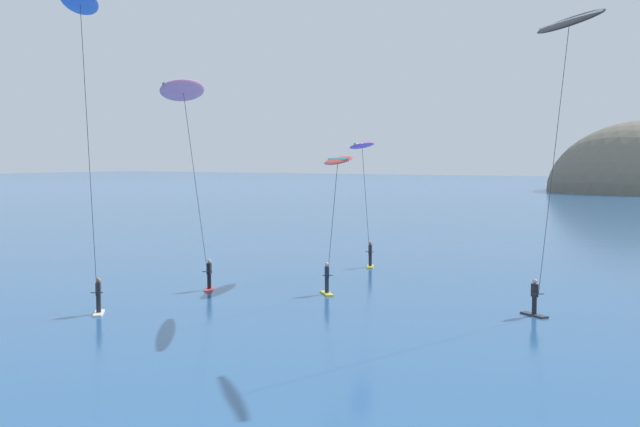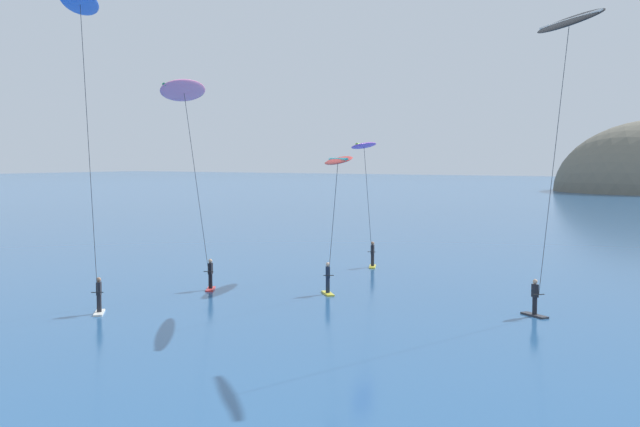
{
  "view_description": "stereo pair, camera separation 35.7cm",
  "coord_description": "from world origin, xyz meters",
  "px_view_note": "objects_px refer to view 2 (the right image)",
  "views": [
    {
      "loc": [
        11.34,
        -7.3,
        7.28
      ],
      "look_at": [
        -8.32,
        24.3,
        4.67
      ],
      "focal_mm": 45.0,
      "sensor_mm": 36.0,
      "label": 1
    },
    {
      "loc": [
        11.65,
        -7.11,
        7.28
      ],
      "look_at": [
        -8.32,
        24.3,
        4.67
      ],
      "focal_mm": 45.0,
      "sensor_mm": 36.0,
      "label": 2
    }
  ],
  "objects_px": {
    "kitesurfer_red": "(337,172)",
    "kitesurfer_purple": "(365,156)",
    "kitesurfer_pink": "(186,105)",
    "kitesurfer_blue": "(82,30)",
    "kitesurfer_black": "(566,48)"
  },
  "relations": [
    {
      "from": "kitesurfer_black",
      "to": "kitesurfer_purple",
      "type": "relative_size",
      "value": 1.62
    },
    {
      "from": "kitesurfer_purple",
      "to": "kitesurfer_red",
      "type": "xyz_separation_m",
      "value": [
        4.33,
        -10.47,
        -0.77
      ]
    },
    {
      "from": "kitesurfer_purple",
      "to": "kitesurfer_red",
      "type": "height_order",
      "value": "kitesurfer_purple"
    },
    {
      "from": "kitesurfer_pink",
      "to": "kitesurfer_red",
      "type": "xyz_separation_m",
      "value": [
        6.94,
        2.96,
        -3.28
      ]
    },
    {
      "from": "kitesurfer_blue",
      "to": "kitesurfer_red",
      "type": "xyz_separation_m",
      "value": [
        7.02,
        9.37,
        -6.11
      ]
    },
    {
      "from": "kitesurfer_black",
      "to": "kitesurfer_purple",
      "type": "height_order",
      "value": "kitesurfer_black"
    },
    {
      "from": "kitesurfer_black",
      "to": "kitesurfer_purple",
      "type": "bearing_deg",
      "value": 148.57
    },
    {
      "from": "kitesurfer_red",
      "to": "kitesurfer_purple",
      "type": "bearing_deg",
      "value": 112.47
    },
    {
      "from": "kitesurfer_blue",
      "to": "kitesurfer_red",
      "type": "height_order",
      "value": "kitesurfer_blue"
    },
    {
      "from": "kitesurfer_blue",
      "to": "kitesurfer_black",
      "type": "bearing_deg",
      "value": 31.74
    },
    {
      "from": "kitesurfer_blue",
      "to": "kitesurfer_black",
      "type": "height_order",
      "value": "kitesurfer_blue"
    },
    {
      "from": "kitesurfer_pink",
      "to": "kitesurfer_blue",
      "type": "xyz_separation_m",
      "value": [
        -0.08,
        -6.4,
        2.83
      ]
    },
    {
      "from": "kitesurfer_pink",
      "to": "kitesurfer_red",
      "type": "height_order",
      "value": "kitesurfer_pink"
    },
    {
      "from": "kitesurfer_blue",
      "to": "kitesurfer_purple",
      "type": "xyz_separation_m",
      "value": [
        2.69,
        19.84,
        -5.34
      ]
    },
    {
      "from": "kitesurfer_blue",
      "to": "kitesurfer_red",
      "type": "distance_m",
      "value": 13.2
    }
  ]
}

